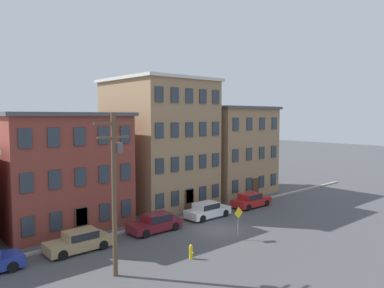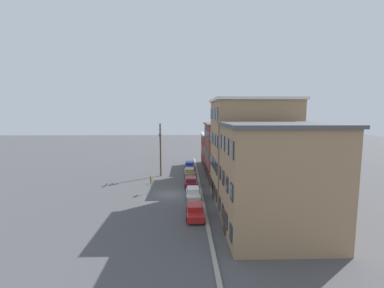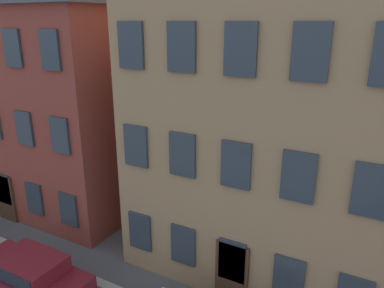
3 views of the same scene
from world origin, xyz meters
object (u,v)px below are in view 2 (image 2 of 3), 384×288
(car_tan, at_px, (189,172))
(fire_hydrant, at_px, (152,180))
(caution_sign, at_px, (151,181))
(car_white, at_px, (193,193))
(car_blue, at_px, (189,165))
(car_red, at_px, (195,210))
(utility_pole, at_px, (160,147))
(car_maroon, at_px, (191,181))

(car_tan, relative_size, fire_hydrant, 4.58)
(car_tan, bearing_deg, caution_sign, -29.41)
(car_white, bearing_deg, fire_hydrant, -139.65)
(car_blue, distance_m, car_tan, 6.06)
(car_white, distance_m, car_red, 6.18)
(utility_pole, xyz_separation_m, fire_hydrant, (4.98, -0.94, -4.85))
(car_blue, relative_size, car_tan, 1.00)
(car_maroon, height_order, car_white, same)
(car_maroon, xyz_separation_m, caution_sign, (3.49, -5.78, 0.96))
(car_blue, xyz_separation_m, car_maroon, (12.60, 0.03, 0.00))
(car_blue, xyz_separation_m, car_tan, (6.06, -0.10, 0.00))
(car_tan, xyz_separation_m, fire_hydrant, (4.87, -6.15, -0.27))
(car_tan, height_order, car_white, same)
(car_maroon, relative_size, car_red, 1.00)
(car_maroon, height_order, fire_hydrant, car_maroon)
(caution_sign, height_order, utility_pole, utility_pole)
(car_blue, bearing_deg, car_tan, -0.92)
(car_white, bearing_deg, car_tan, -178.62)
(car_tan, bearing_deg, utility_pole, -91.24)
(car_tan, bearing_deg, fire_hydrant, -51.64)
(car_blue, relative_size, fire_hydrant, 4.58)
(car_tan, relative_size, caution_sign, 1.72)
(car_blue, height_order, car_tan, same)
(car_blue, bearing_deg, car_white, 0.63)
(car_maroon, distance_m, caution_sign, 6.81)
(car_white, height_order, fire_hydrant, car_white)
(fire_hydrant, bearing_deg, car_red, 25.14)
(car_red, bearing_deg, car_maroon, -179.13)
(car_tan, bearing_deg, car_blue, 179.08)
(car_blue, distance_m, utility_pole, 9.19)
(caution_sign, bearing_deg, car_maroon, 121.11)
(car_maroon, xyz_separation_m, car_white, (5.93, 0.18, 0.00))
(car_tan, xyz_separation_m, utility_pole, (-0.11, -5.21, 4.58))
(fire_hydrant, bearing_deg, car_white, 40.35)
(car_red, distance_m, utility_pole, 20.08)
(car_maroon, height_order, utility_pole, utility_pole)
(car_tan, height_order, car_red, same)
(car_white, bearing_deg, utility_pole, -156.35)
(car_red, xyz_separation_m, fire_hydrant, (-13.77, -6.46, -0.27))
(car_tan, distance_m, fire_hydrant, 7.85)
(car_blue, distance_m, car_red, 24.70)
(car_blue, relative_size, car_red, 1.00)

